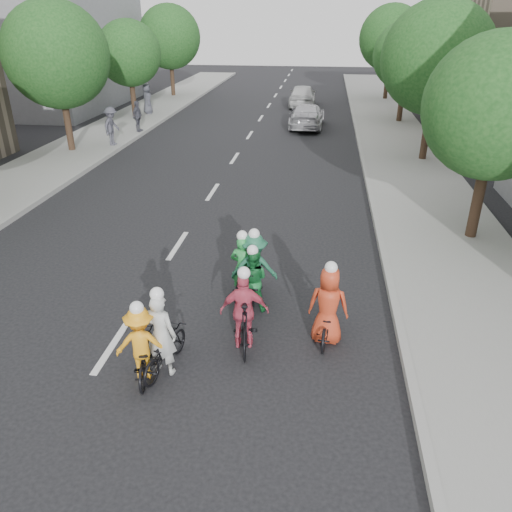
% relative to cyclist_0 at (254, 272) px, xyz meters
% --- Properties ---
extents(ground, '(120.00, 120.00, 0.00)m').
position_rel_cyclist_0_xyz_m(ground, '(-2.71, -2.29, -0.74)').
color(ground, black).
rests_on(ground, ground).
extents(sidewalk_left, '(4.00, 80.00, 0.15)m').
position_rel_cyclist_0_xyz_m(sidewalk_left, '(-10.71, 7.71, -0.66)').
color(sidewalk_left, gray).
rests_on(sidewalk_left, ground).
extents(curb_left, '(0.18, 80.00, 0.18)m').
position_rel_cyclist_0_xyz_m(curb_left, '(-8.76, 7.71, -0.65)').
color(curb_left, '#999993').
rests_on(curb_left, ground).
extents(sidewalk_right, '(4.00, 80.00, 0.15)m').
position_rel_cyclist_0_xyz_m(sidewalk_right, '(5.29, 7.71, -0.66)').
color(sidewalk_right, gray).
rests_on(sidewalk_right, ground).
extents(curb_right, '(0.18, 80.00, 0.18)m').
position_rel_cyclist_0_xyz_m(curb_right, '(3.34, 7.71, -0.65)').
color(curb_right, '#999993').
rests_on(curb_right, ground).
extents(bldg_sw, '(10.00, 14.00, 8.00)m').
position_rel_cyclist_0_xyz_m(bldg_sw, '(-18.71, 25.71, 3.26)').
color(bldg_sw, slate).
rests_on(bldg_sw, ground).
extents(tree_l_3, '(4.80, 4.80, 6.93)m').
position_rel_cyclist_0_xyz_m(tree_l_3, '(-10.91, 12.71, 3.78)').
color(tree_l_3, black).
rests_on(tree_l_3, ground).
extents(tree_l_4, '(4.00, 4.00, 5.97)m').
position_rel_cyclist_0_xyz_m(tree_l_4, '(-10.91, 21.71, 3.23)').
color(tree_l_4, black).
rests_on(tree_l_4, ground).
extents(tree_l_5, '(4.80, 4.80, 6.93)m').
position_rel_cyclist_0_xyz_m(tree_l_5, '(-10.91, 30.71, 3.78)').
color(tree_l_5, black).
rests_on(tree_l_5, ground).
extents(tree_r_0, '(4.00, 4.00, 5.97)m').
position_rel_cyclist_0_xyz_m(tree_r_0, '(6.09, 4.31, 3.23)').
color(tree_r_0, black).
rests_on(tree_r_0, ground).
extents(tree_r_1, '(4.80, 4.80, 6.93)m').
position_rel_cyclist_0_xyz_m(tree_r_1, '(6.09, 13.31, 3.78)').
color(tree_r_1, black).
rests_on(tree_r_1, ground).
extents(tree_r_2, '(4.00, 4.00, 5.97)m').
position_rel_cyclist_0_xyz_m(tree_r_2, '(6.09, 22.31, 3.23)').
color(tree_r_2, black).
rests_on(tree_r_2, ground).
extents(tree_r_3, '(4.80, 4.80, 6.93)m').
position_rel_cyclist_0_xyz_m(tree_r_3, '(6.09, 31.31, 3.78)').
color(tree_r_3, black).
rests_on(tree_r_3, ground).
extents(cyclist_0, '(1.15, 1.51, 1.86)m').
position_rel_cyclist_0_xyz_m(cyclist_0, '(0.00, 0.00, 0.00)').
color(cyclist_0, black).
rests_on(cyclist_0, ground).
extents(cyclist_1, '(1.05, 1.96, 1.86)m').
position_rel_cyclist_0_xyz_m(cyclist_1, '(0.06, -1.87, -0.05)').
color(cyclist_1, black).
rests_on(cyclist_1, ground).
extents(cyclist_2, '(0.74, 1.69, 1.64)m').
position_rel_cyclist_0_xyz_m(cyclist_2, '(0.02, -0.39, -0.12)').
color(cyclist_2, black).
rests_on(cyclist_2, ground).
extents(cyclist_3, '(0.90, 1.65, 1.88)m').
position_rel_cyclist_0_xyz_m(cyclist_3, '(1.75, -1.47, -0.07)').
color(cyclist_3, black).
rests_on(cyclist_3, ground).
extents(cyclist_4, '(0.88, 1.68, 1.87)m').
position_rel_cyclist_0_xyz_m(cyclist_4, '(-1.37, -2.90, -0.13)').
color(cyclist_4, black).
rests_on(cyclist_4, ground).
extents(cyclist_5, '(1.07, 1.69, 1.67)m').
position_rel_cyclist_0_xyz_m(cyclist_5, '(-1.71, -3.11, -0.13)').
color(cyclist_5, black).
rests_on(cyclist_5, ground).
extents(cyclist_6, '(0.64, 1.58, 1.77)m').
position_rel_cyclist_0_xyz_m(cyclist_6, '(-0.29, 0.08, -0.12)').
color(cyclist_6, black).
rests_on(cyclist_6, ground).
extents(follow_car_lead, '(2.10, 4.84, 1.39)m').
position_rel_cyclist_0_xyz_m(follow_car_lead, '(0.42, 20.23, -0.04)').
color(follow_car_lead, silver).
rests_on(follow_car_lead, ground).
extents(follow_car_trail, '(1.90, 4.66, 1.58)m').
position_rel_cyclist_0_xyz_m(follow_car_trail, '(-0.23, 27.57, 0.05)').
color(follow_car_trail, silver).
rests_on(follow_car_trail, ground).
extents(spectator_0, '(0.82, 1.29, 1.89)m').
position_rel_cyclist_0_xyz_m(spectator_0, '(-9.21, 13.91, 0.36)').
color(spectator_0, '#494854').
rests_on(spectator_0, sidewalk_left).
extents(spectator_1, '(0.51, 1.03, 1.70)m').
position_rel_cyclist_0_xyz_m(spectator_1, '(-9.01, 17.10, 0.26)').
color(spectator_1, '#4C4D59').
rests_on(spectator_1, sidewalk_left).
extents(spectator_2, '(0.78, 1.03, 1.89)m').
position_rel_cyclist_0_xyz_m(spectator_2, '(-10.30, 22.61, 0.36)').
color(spectator_2, '#474853').
rests_on(spectator_2, sidewalk_left).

